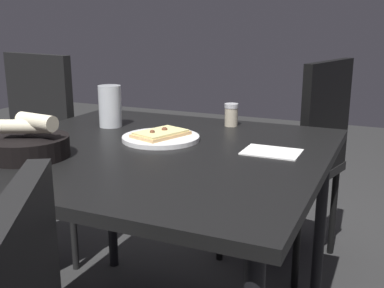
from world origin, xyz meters
The scene contains 8 objects.
dining_table centered at (0.00, 0.00, 0.65)m, with size 1.01×0.97×0.71m.
pizza_plate centered at (-0.02, 0.09, 0.72)m, with size 0.24×0.24×0.04m.
bread_basket centered at (-0.26, -0.23, 0.74)m, with size 0.22×0.22×0.12m.
beer_glass centered at (-0.27, 0.19, 0.77)m, with size 0.08×0.08×0.15m.
pepper_shaker centered at (0.12, 0.38, 0.74)m, with size 0.05×0.05×0.08m.
napkin centered at (0.34, 0.09, 0.71)m, with size 0.16×0.12×0.00m.
chair_near centered at (0.29, 0.78, 0.52)m, with size 0.53×0.53×0.92m.
chair_far centered at (-0.79, 0.27, 0.54)m, with size 0.53×0.53×0.94m.
Camera 1 is at (0.65, -1.17, 1.06)m, focal length 43.26 mm.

